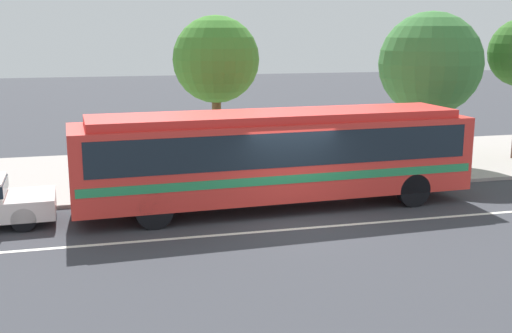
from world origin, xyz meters
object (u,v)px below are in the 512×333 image
object	(u,v)px
pedestrian_waiting_near_sign	(260,159)
bus_stop_sign	(395,135)
street_tree_near_stop	(216,60)
pedestrian_walking_along_curb	(164,164)
pedestrian_standing_by_tree	(181,161)
street_tree_mid_block	(430,64)
transit_bus	(276,152)

from	to	relation	value
pedestrian_waiting_near_sign	bus_stop_sign	bearing A→B (deg)	2.91
street_tree_near_stop	pedestrian_waiting_near_sign	bearing A→B (deg)	-66.07
pedestrian_waiting_near_sign	pedestrian_walking_along_curb	bearing A→B (deg)	175.97
pedestrian_standing_by_tree	street_tree_mid_block	size ratio (longest dim) A/B	0.30
street_tree_mid_block	pedestrian_waiting_near_sign	bearing A→B (deg)	-161.39
pedestrian_waiting_near_sign	street_tree_near_stop	size ratio (longest dim) A/B	0.31
transit_bus	pedestrian_standing_by_tree	xyz separation A→B (m)	(-2.53, 2.07, -0.53)
transit_bus	pedestrian_walking_along_curb	distance (m)	3.71
pedestrian_waiting_near_sign	street_tree_near_stop	world-z (taller)	street_tree_near_stop
transit_bus	pedestrian_waiting_near_sign	bearing A→B (deg)	90.23
bus_stop_sign	street_tree_near_stop	size ratio (longest dim) A/B	0.44
pedestrian_walking_along_curb	street_tree_near_stop	xyz separation A→B (m)	(2.07, 2.01, 3.09)
pedestrian_walking_along_curb	pedestrian_standing_by_tree	xyz separation A→B (m)	(0.54, 0.07, 0.06)
street_tree_mid_block	pedestrian_walking_along_curb	bearing A→B (deg)	-167.80
street_tree_near_stop	pedestrian_walking_along_curb	bearing A→B (deg)	-135.80
transit_bus	pedestrian_waiting_near_sign	distance (m)	1.87
street_tree_near_stop	street_tree_mid_block	size ratio (longest dim) A/B	0.96
transit_bus	bus_stop_sign	xyz separation A→B (m)	(4.81, 2.03, 0.02)
transit_bus	pedestrian_walking_along_curb	size ratio (longest dim) A/B	7.22
pedestrian_standing_by_tree	street_tree_near_stop	xyz separation A→B (m)	(1.53, 1.94, 3.04)
transit_bus	bus_stop_sign	world-z (taller)	transit_bus
pedestrian_waiting_near_sign	bus_stop_sign	size ratio (longest dim) A/B	0.71
pedestrian_waiting_near_sign	pedestrian_walking_along_curb	world-z (taller)	pedestrian_waiting_near_sign
pedestrian_walking_along_curb	pedestrian_standing_by_tree	distance (m)	0.55
transit_bus	pedestrian_walking_along_curb	xyz separation A→B (m)	(-3.06, 2.00, -0.59)
pedestrian_walking_along_curb	bus_stop_sign	xyz separation A→B (m)	(7.87, 0.03, 0.60)
street_tree_mid_block	street_tree_near_stop	bearing A→B (deg)	-178.47
transit_bus	street_tree_mid_block	xyz separation A→B (m)	(7.26, 4.23, 2.27)
pedestrian_waiting_near_sign	street_tree_mid_block	xyz separation A→B (m)	(7.27, 2.45, 2.80)
pedestrian_standing_by_tree	street_tree_mid_block	bearing A→B (deg)	12.45
bus_stop_sign	street_tree_near_stop	xyz separation A→B (m)	(-5.80, 1.98, 2.49)
transit_bus	pedestrian_waiting_near_sign	world-z (taller)	transit_bus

